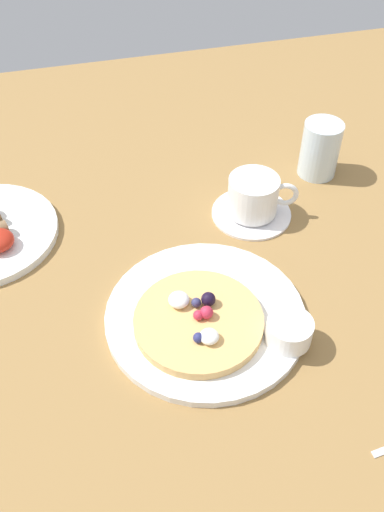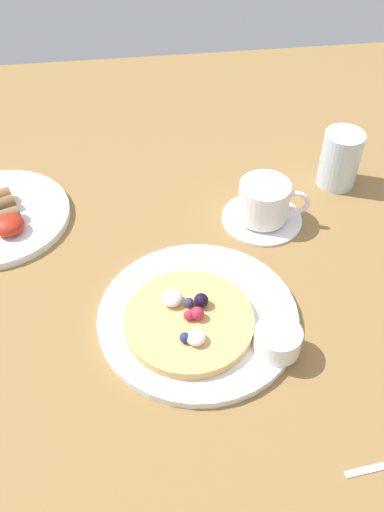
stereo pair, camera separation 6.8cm
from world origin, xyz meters
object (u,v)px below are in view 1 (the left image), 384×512
at_px(coffee_cup, 254,195).
at_px(pancake_plate, 205,316).
at_px(coffee_saucer, 251,212).
at_px(water_glass, 320,149).
at_px(syrup_ramekin, 289,331).

bearing_deg(coffee_cup, pancake_plate, -125.01).
xyz_separation_m(coffee_saucer, water_glass, (0.15, 0.08, 0.04)).
distance_m(syrup_ramekin, coffee_cup, 0.26).
height_order(pancake_plate, water_glass, water_glass).
xyz_separation_m(pancake_plate, coffee_cup, (0.13, 0.19, 0.03)).
relative_size(pancake_plate, coffee_saucer, 2.10).
distance_m(coffee_saucer, coffee_cup, 0.04).
distance_m(syrup_ramekin, coffee_saucer, 0.26).
height_order(coffee_saucer, coffee_cup, coffee_cup).
distance_m(pancake_plate, water_glass, 0.39).
height_order(coffee_cup, water_glass, water_glass).
bearing_deg(syrup_ramekin, pancake_plate, 143.45).
xyz_separation_m(pancake_plate, syrup_ramekin, (0.09, -0.07, 0.02)).
bearing_deg(pancake_plate, water_glass, 43.95).
distance_m(syrup_ramekin, water_glass, 0.38).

